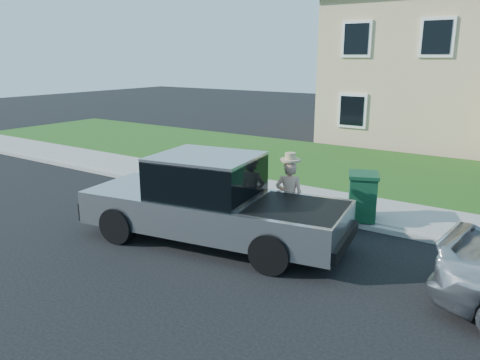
{
  "coord_description": "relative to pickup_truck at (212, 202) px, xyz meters",
  "views": [
    {
      "loc": [
        5.32,
        -7.22,
        3.88
      ],
      "look_at": [
        -0.41,
        1.15,
        1.2
      ],
      "focal_mm": 35.0,
      "sensor_mm": 36.0,
      "label": 1
    }
  ],
  "objects": [
    {
      "name": "sidewalk",
      "position": [
        1.53,
        3.74,
        -0.81
      ],
      "size": [
        40.0,
        2.0,
        0.15
      ],
      "primitive_type": "cube",
      "color": "gray",
      "rests_on": "ground"
    },
    {
      "name": "house",
      "position": [
        1.84,
        16.12,
        2.28
      ],
      "size": [
        14.0,
        11.3,
        6.85
      ],
      "color": "tan",
      "rests_on": "ground"
    },
    {
      "name": "curb",
      "position": [
        1.53,
        2.64,
        -0.83
      ],
      "size": [
        40.0,
        0.2,
        0.12
      ],
      "primitive_type": "cube",
      "color": "gray",
      "rests_on": "ground"
    },
    {
      "name": "pickup_truck",
      "position": [
        0.0,
        0.0,
        0.0
      ],
      "size": [
        6.02,
        2.86,
        1.9
      ],
      "rotation": [
        0.0,
        0.0,
        0.16
      ],
      "color": "black",
      "rests_on": "ground"
    },
    {
      "name": "ground",
      "position": [
        0.53,
        -0.26,
        -0.89
      ],
      "size": [
        80.0,
        80.0,
        0.0
      ],
      "primitive_type": "plane",
      "color": "black",
      "rests_on": "ground"
    },
    {
      "name": "lawn",
      "position": [
        1.53,
        8.24,
        -0.84
      ],
      "size": [
        40.0,
        7.0,
        0.1
      ],
      "primitive_type": "cube",
      "color": "#143D11",
      "rests_on": "ground"
    },
    {
      "name": "woman",
      "position": [
        1.16,
        1.29,
        0.0
      ],
      "size": [
        0.71,
        0.57,
        1.88
      ],
      "rotation": [
        0.0,
        0.0,
        3.43
      ],
      "color": "tan",
      "rests_on": "ground"
    },
    {
      "name": "trash_bin",
      "position": [
        2.28,
        2.84,
        -0.17
      ],
      "size": [
        0.92,
        0.98,
        1.11
      ],
      "rotation": [
        0.0,
        0.0,
        0.39
      ],
      "color": "#103D23",
      "rests_on": "sidewalk"
    }
  ]
}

